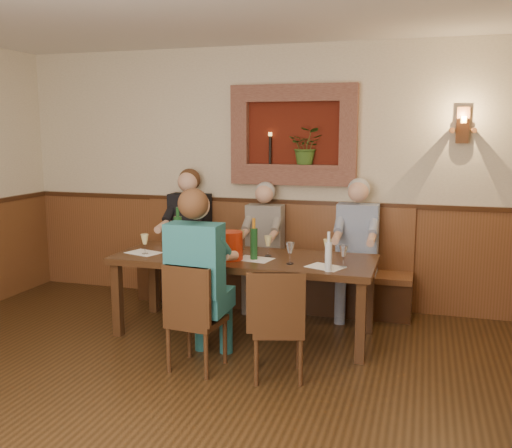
{
  "coord_description": "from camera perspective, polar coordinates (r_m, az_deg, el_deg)",
  "views": [
    {
      "loc": [
        1.57,
        -3.05,
        1.9
      ],
      "look_at": [
        0.1,
        1.9,
        1.05
      ],
      "focal_mm": 40.0,
      "sensor_mm": 36.0,
      "label": 1
    }
  ],
  "objects": [
    {
      "name": "wine_glass_7",
      "position": [
        5.13,
        7.15,
        -2.58
      ],
      "size": [
        0.08,
        0.08,
        0.19
      ],
      "primitive_type": null,
      "color": "#D7CB81",
      "rests_on": "dining_table"
    },
    {
      "name": "dining_table",
      "position": [
        5.29,
        -1.2,
        -4.05
      ],
      "size": [
        2.4,
        0.9,
        0.75
      ],
      "color": "black",
      "rests_on": "ground"
    },
    {
      "name": "person_chair_front",
      "position": [
        4.64,
        -5.64,
        -6.86
      ],
      "size": [
        0.44,
        0.54,
        1.46
      ],
      "color": "navy",
      "rests_on": "ground"
    },
    {
      "name": "water_bottle",
      "position": [
        4.73,
        7.26,
        -3.16
      ],
      "size": [
        0.08,
        0.08,
        0.33
      ],
      "rotation": [
        0.0,
        0.0,
        -0.4
      ],
      "color": "silver",
      "rests_on": "dining_table"
    },
    {
      "name": "wine_glass_2",
      "position": [
        5.32,
        -8.21,
        -2.18
      ],
      "size": [
        0.08,
        0.08,
        0.19
      ],
      "primitive_type": null,
      "color": "#D7CB81",
      "rests_on": "dining_table"
    },
    {
      "name": "wine_glass_11",
      "position": [
        5.55,
        -1.53,
        -1.61
      ],
      "size": [
        0.08,
        0.08,
        0.19
      ],
      "primitive_type": null,
      "color": "#D7CB81",
      "rests_on": "dining_table"
    },
    {
      "name": "tasting_sheet_d",
      "position": [
        5.09,
        -4.62,
        -3.72
      ],
      "size": [
        0.28,
        0.22,
        0.0
      ],
      "primitive_type": "cube",
      "rotation": [
        0.0,
        0.0,
        -0.2
      ],
      "color": "white",
      "rests_on": "dining_table"
    },
    {
      "name": "chair_near_left",
      "position": [
        4.68,
        -6.02,
        -11.29
      ],
      "size": [
        0.43,
        0.43,
        0.88
      ],
      "rotation": [
        0.0,
        0.0,
        -0.11
      ],
      "color": "black",
      "rests_on": "ground"
    },
    {
      "name": "wine_glass_9",
      "position": [
        5.05,
        -3.59,
        -2.73
      ],
      "size": [
        0.08,
        0.08,
        0.19
      ],
      "primitive_type": null,
      "color": "#D7CB81",
      "rests_on": "dining_table"
    },
    {
      "name": "tasting_sheet_a",
      "position": [
        5.53,
        -11.16,
        -2.83
      ],
      "size": [
        0.37,
        0.31,
        0.0
      ],
      "primitive_type": "cube",
      "rotation": [
        0.0,
        0.0,
        -0.32
      ],
      "color": "white",
      "rests_on": "dining_table"
    },
    {
      "name": "person_bench_right",
      "position": [
        5.92,
        9.94,
        -3.6
      ],
      "size": [
        0.42,
        0.51,
        1.42
      ],
      "color": "navy",
      "rests_on": "ground"
    },
    {
      "name": "wine_glass_6",
      "position": [
        4.97,
        3.43,
        -2.93
      ],
      "size": [
        0.08,
        0.08,
        0.19
      ],
      "primitive_type": null,
      "color": "white",
      "rests_on": "dining_table"
    },
    {
      "name": "person_bench_left",
      "position": [
        6.39,
        -6.91,
        -2.31
      ],
      "size": [
        0.44,
        0.55,
        1.48
      ],
      "color": "black",
      "rests_on": "ground"
    },
    {
      "name": "wine_glass_1",
      "position": [
        5.59,
        -8.95,
        -1.63
      ],
      "size": [
        0.08,
        0.08,
        0.19
      ],
      "primitive_type": null,
      "color": "white",
      "rests_on": "dining_table"
    },
    {
      "name": "chair_near_right",
      "position": [
        4.5,
        2.21,
        -12.12
      ],
      "size": [
        0.48,
        0.48,
        0.88
      ],
      "rotation": [
        0.0,
        0.0,
        0.28
      ],
      "color": "black",
      "rests_on": "ground"
    },
    {
      "name": "wine_glass_8",
      "position": [
        4.89,
        8.73,
        -3.22
      ],
      "size": [
        0.08,
        0.08,
        0.19
      ],
      "primitive_type": null,
      "color": "white",
      "rests_on": "dining_table"
    },
    {
      "name": "tasting_sheet_b",
      "position": [
        5.16,
        -0.16,
        -3.52
      ],
      "size": [
        0.35,
        0.28,
        0.0
      ],
      "primitive_type": "cube",
      "rotation": [
        0.0,
        0.0,
        -0.19
      ],
      "color": "white",
      "rests_on": "dining_table"
    },
    {
      "name": "wine_glass_3",
      "position": [
        5.37,
        -3.53,
        -1.99
      ],
      "size": [
        0.08,
        0.08,
        0.19
      ],
      "primitive_type": null,
      "color": "white",
      "rests_on": "dining_table"
    },
    {
      "name": "ground_plane",
      "position": [
        3.92,
        -9.96,
        -19.78
      ],
      "size": [
        6.0,
        6.0,
        0.0
      ],
      "primitive_type": "plane",
      "color": "black",
      "rests_on": "ground"
    },
    {
      "name": "wine_bottle_green_a",
      "position": [
        5.12,
        -0.22,
        -1.89
      ],
      "size": [
        0.08,
        0.08,
        0.38
      ],
      "rotation": [
        0.0,
        0.0,
        -0.22
      ],
      "color": "#19471E",
      "rests_on": "dining_table"
    },
    {
      "name": "wall_niche",
      "position": [
        6.14,
        4.09,
        8.44
      ],
      "size": [
        1.36,
        0.3,
        1.06
      ],
      "color": "#50160B",
      "rests_on": "ground"
    },
    {
      "name": "tasting_sheet_c",
      "position": [
        4.9,
        6.94,
        -4.29
      ],
      "size": [
        0.36,
        0.31,
        0.0
      ],
      "primitive_type": "cube",
      "rotation": [
        0.0,
        0.0,
        -0.4
      ],
      "color": "white",
      "rests_on": "dining_table"
    },
    {
      "name": "wine_glass_10",
      "position": [
        5.13,
        -8.48,
        -2.61
      ],
      "size": [
        0.08,
        0.08,
        0.19
      ],
      "primitive_type": null,
      "color": "#D7CB81",
      "rests_on": "dining_table"
    },
    {
      "name": "wall_sconce",
      "position": [
        5.99,
        19.97,
        9.2
      ],
      "size": [
        0.25,
        0.2,
        0.35
      ],
      "color": "brown",
      "rests_on": "ground"
    },
    {
      "name": "wainscoting",
      "position": [
        3.67,
        -10.22,
        -11.75
      ],
      "size": [
        6.02,
        6.02,
        1.15
      ],
      "color": "brown",
      "rests_on": "ground"
    },
    {
      "name": "wine_glass_4",
      "position": [
        5.18,
        -2.76,
        -2.41
      ],
      "size": [
        0.08,
        0.08,
        0.19
      ],
      "primitive_type": null,
      "color": "#D7CB81",
      "rests_on": "dining_table"
    },
    {
      "name": "bench",
      "position": [
        6.25,
        1.46,
        -5.22
      ],
      "size": [
        3.0,
        0.45,
        1.11
      ],
      "color": "#381E0F",
      "rests_on": "ground"
    },
    {
      "name": "wine_glass_0",
      "position": [
        5.44,
        -11.05,
        -2.0
      ],
      "size": [
        0.08,
        0.08,
        0.19
      ],
      "primitive_type": null,
      "color": "#D7CB81",
      "rests_on": "dining_table"
    },
    {
      "name": "person_bench_mid",
      "position": [
        6.12,
        0.68,
        -3.32
      ],
      "size": [
        0.39,
        0.48,
        1.36
      ],
      "color": "#504B49",
      "rests_on": "ground"
    },
    {
      "name": "spittoon_bucket",
      "position": [
        5.12,
        -2.59,
        -2.17
      ],
      "size": [
        0.29,
        0.29,
        0.25
      ],
      "primitive_type": "cylinder",
      "rotation": [
        0.0,
        0.0,
        -0.36
      ],
      "color": "#B5260B",
      "rests_on": "dining_table"
    },
    {
      "name": "wine_bottle_green_b",
      "position": [
        5.55,
        -7.8,
        -0.85
      ],
      "size": [
        0.09,
        0.09,
        0.42
      ],
      "rotation": [
        0.0,
        0.0,
        -0.07
      ],
      "color": "#19471E",
      "rests_on": "dining_table"
    },
    {
      "name": "room_shell",
      "position": [
        3.43,
        -10.85,
        8.99
      ],
      "size": [
        6.04,
        6.04,
        2.82
      ],
      "color": "beige",
      "rests_on": "ground"
    },
    {
      "name": "wine_glass_5",
      "position": [
        5.27,
        1.22,
        -2.21
      ],
      "size": [
        0.08,
        0.08,
        0.19
      ],
      "primitive_type": null,
      "color": "#D7CB81",
      "rests_on": "dining_table"
    }
  ]
}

